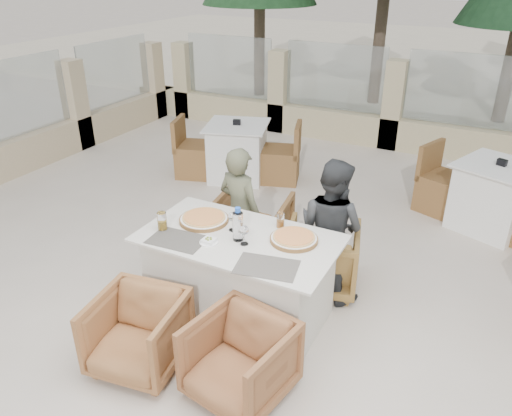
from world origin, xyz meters
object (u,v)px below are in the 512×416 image
at_px(beer_glass_left, 162,221).
at_px(armchair_far_left, 251,228).
at_px(pizza_left, 204,218).
at_px(water_bottle, 238,224).
at_px(olive_dish, 209,240).
at_px(diner_left, 240,212).
at_px(armchair_near_left, 138,333).
at_px(diner_right, 331,229).
at_px(bg_table_a, 237,152).
at_px(armchair_far_right, 322,257).
at_px(wine_glass_centre, 233,220).
at_px(bg_table_b, 494,198).
at_px(pizza_right, 294,238).
at_px(armchair_near_right, 240,360).
at_px(beer_glass_right, 280,220).
at_px(dining_table, 240,277).
at_px(wine_glass_near, 244,234).

xyz_separation_m(beer_glass_left, armchair_far_left, (0.28, 1.05, -0.51)).
distance_m(pizza_left, water_bottle, 0.45).
xyz_separation_m(olive_dish, diner_left, (-0.16, 0.80, -0.15)).
distance_m(water_bottle, armchair_near_left, 1.11).
distance_m(diner_right, bg_table_a, 2.86).
height_order(armchair_far_left, armchair_near_left, armchair_far_left).
height_order(armchair_far_right, diner_left, diner_left).
bearing_deg(olive_dish, armchair_near_left, -107.01).
relative_size(wine_glass_centre, diner_left, 0.14).
distance_m(olive_dish, diner_right, 1.13).
xyz_separation_m(armchair_far_right, bg_table_b, (1.31, 1.94, 0.08)).
bearing_deg(bg_table_a, olive_dish, -82.71).
xyz_separation_m(pizza_right, armchair_near_right, (0.01, -0.92, -0.50)).
bearing_deg(bg_table_b, diner_left, -114.70).
bearing_deg(armchair_near_right, armchair_far_left, 125.30).
relative_size(pizza_left, armchair_far_left, 0.57).
bearing_deg(armchair_near_right, water_bottle, 129.41).
height_order(diner_left, bg_table_b, diner_left).
distance_m(armchair_far_right, armchair_near_right, 1.50).
bearing_deg(diner_right, water_bottle, 68.50).
height_order(pizza_right, bg_table_b, pizza_right).
relative_size(wine_glass_centre, bg_table_a, 0.11).
distance_m(wine_glass_centre, beer_glass_left, 0.58).
bearing_deg(diner_right, pizza_right, 91.51).
height_order(pizza_right, diner_right, diner_right).
distance_m(olive_dish, bg_table_a, 3.16).
bearing_deg(beer_glass_right, water_bottle, -120.86).
distance_m(pizza_left, beer_glass_right, 0.65).
xyz_separation_m(dining_table, armchair_far_left, (-0.35, 0.87, -0.05)).
height_order(beer_glass_left, armchair_near_left, beer_glass_left).
bearing_deg(armchair_far_left, dining_table, 103.01).
xyz_separation_m(pizza_left, pizza_right, (0.81, 0.04, -0.00)).
bearing_deg(diner_left, pizza_right, 159.44).
height_order(armchair_far_right, armchair_near_right, armchair_far_right).
bearing_deg(armchair_far_right, pizza_right, 70.11).
bearing_deg(diner_right, dining_table, 66.32).
bearing_deg(armchair_far_right, wine_glass_near, 49.97).
xyz_separation_m(water_bottle, beer_glass_left, (-0.64, -0.14, -0.06)).
xyz_separation_m(wine_glass_centre, olive_dish, (-0.07, -0.26, -0.07)).
height_order(olive_dish, armchair_far_right, olive_dish).
height_order(diner_left, bg_table_a, diner_left).
relative_size(dining_table, wine_glass_centre, 8.70).
xyz_separation_m(beer_glass_left, bg_table_a, (-0.88, 2.83, -0.46)).
distance_m(beer_glass_right, diner_left, 0.66).
height_order(dining_table, pizza_left, pizza_left).
height_order(water_bottle, armchair_far_right, water_bottle).
relative_size(pizza_right, wine_glass_centre, 2.08).
xyz_separation_m(pizza_left, armchair_far_right, (0.86, 0.63, -0.49)).
bearing_deg(diner_left, armchair_far_right, -160.18).
bearing_deg(wine_glass_near, pizza_right, 34.44).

